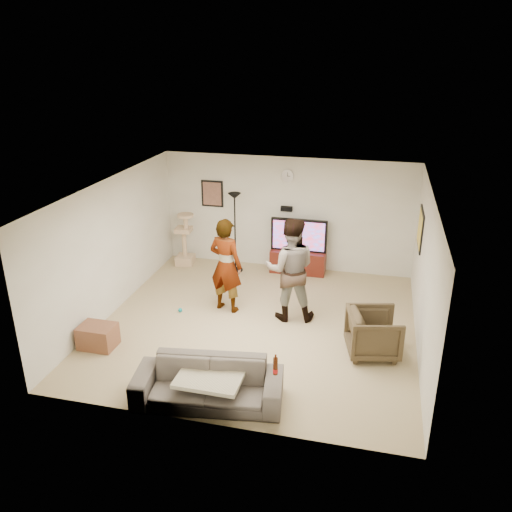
% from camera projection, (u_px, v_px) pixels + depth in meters
% --- Properties ---
extents(floor, '(5.50, 5.50, 0.02)m').
position_uv_depth(floor, '(258.00, 324.00, 9.37)').
color(floor, tan).
rests_on(floor, ground).
extents(ceiling, '(5.50, 5.50, 0.02)m').
position_uv_depth(ceiling, '(258.00, 188.00, 8.43)').
color(ceiling, silver).
rests_on(ceiling, wall_back).
extents(wall_back, '(5.50, 0.04, 2.50)m').
position_uv_depth(wall_back, '(287.00, 214.00, 11.38)').
color(wall_back, white).
rests_on(wall_back, floor).
extents(wall_front, '(5.50, 0.04, 2.50)m').
position_uv_depth(wall_front, '(206.00, 342.00, 6.42)').
color(wall_front, white).
rests_on(wall_front, floor).
extents(wall_left, '(0.04, 5.50, 2.50)m').
position_uv_depth(wall_left, '(112.00, 247.00, 9.50)').
color(wall_left, white).
rests_on(wall_left, floor).
extents(wall_right, '(0.04, 5.50, 2.50)m').
position_uv_depth(wall_right, '(425.00, 275.00, 8.30)').
color(wall_right, white).
rests_on(wall_right, floor).
extents(wall_clock, '(0.26, 0.04, 0.26)m').
position_uv_depth(wall_clock, '(288.00, 176.00, 11.04)').
color(wall_clock, silver).
rests_on(wall_clock, wall_back).
extents(wall_speaker, '(0.25, 0.10, 0.10)m').
position_uv_depth(wall_speaker, '(287.00, 209.00, 11.28)').
color(wall_speaker, black).
rests_on(wall_speaker, wall_back).
extents(picture_back, '(0.42, 0.03, 0.52)m').
position_uv_depth(picture_back, '(212.00, 194.00, 11.60)').
color(picture_back, brown).
rests_on(picture_back, wall_back).
extents(picture_right, '(0.03, 0.78, 0.62)m').
position_uv_depth(picture_right, '(420.00, 229.00, 9.65)').
color(picture_right, yellow).
rests_on(picture_right, wall_right).
extents(tv_stand, '(1.20, 0.45, 0.50)m').
position_uv_depth(tv_stand, '(298.00, 261.00, 11.46)').
color(tv_stand, '#46150E').
rests_on(tv_stand, floor).
extents(console_box, '(0.40, 0.30, 0.07)m').
position_uv_depth(console_box, '(293.00, 277.00, 11.20)').
color(console_box, '#BBBBBC').
rests_on(console_box, floor).
extents(tv, '(1.22, 0.08, 0.72)m').
position_uv_depth(tv, '(299.00, 235.00, 11.23)').
color(tv, black).
rests_on(tv, tv_stand).
extents(tv_screen, '(1.12, 0.01, 0.64)m').
position_uv_depth(tv_screen, '(299.00, 236.00, 11.19)').
color(tv_screen, blue).
rests_on(tv_screen, tv).
extents(floor_lamp, '(0.32, 0.32, 1.77)m').
position_uv_depth(floor_lamp, '(235.00, 233.00, 11.29)').
color(floor_lamp, black).
rests_on(floor_lamp, floor).
extents(cat_tree, '(0.43, 0.43, 1.22)m').
position_uv_depth(cat_tree, '(184.00, 239.00, 11.75)').
color(cat_tree, tan).
rests_on(cat_tree, floor).
extents(person_left, '(0.75, 0.59, 1.80)m').
position_uv_depth(person_left, '(226.00, 265.00, 9.57)').
color(person_left, '#9A98A2').
rests_on(person_left, floor).
extents(person_right, '(1.04, 0.88, 1.91)m').
position_uv_depth(person_right, '(290.00, 269.00, 9.26)').
color(person_right, '#234C92').
rests_on(person_right, floor).
extents(sofa, '(2.16, 1.08, 0.60)m').
position_uv_depth(sofa, '(208.00, 383.00, 7.21)').
color(sofa, '#544D47').
rests_on(sofa, floor).
extents(throw_blanket, '(0.91, 0.71, 0.06)m').
position_uv_depth(throw_blanket, '(210.00, 377.00, 7.17)').
color(throw_blanket, beige).
rests_on(throw_blanket, sofa).
extents(beer_bottle, '(0.06, 0.06, 0.25)m').
position_uv_depth(beer_bottle, '(275.00, 366.00, 6.85)').
color(beer_bottle, '#381304').
rests_on(beer_bottle, sofa).
extents(armchair, '(0.97, 0.96, 0.75)m').
position_uv_depth(armchair, '(374.00, 333.00, 8.33)').
color(armchair, '#3F3322').
rests_on(armchair, floor).
extents(side_table, '(0.59, 0.44, 0.39)m').
position_uv_depth(side_table, '(98.00, 336.00, 8.59)').
color(side_table, brown).
rests_on(side_table, floor).
extents(toy_ball, '(0.08, 0.08, 0.08)m').
position_uv_depth(toy_ball, '(180.00, 310.00, 9.78)').
color(toy_ball, '#0A8896').
rests_on(toy_ball, floor).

